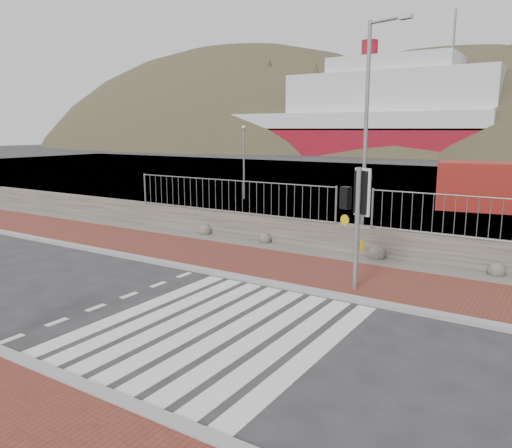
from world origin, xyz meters
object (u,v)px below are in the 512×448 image
Objects in this scene: ferry at (351,120)px; shipping_container at (499,187)px; traffic_signal_far at (357,203)px; streetlight at (369,125)px.

ferry is 56.11m from shipping_container.
streetlight is (-1.35, 4.37, 1.86)m from traffic_signal_far.
ferry is 8.98× the size of shipping_container.
ferry is at bearing -50.46° from traffic_signal_far.
shipping_container is at bearing -60.70° from ferry.
streetlight is at bearing -67.56° from ferry.
traffic_signal_far is 15.50m from shipping_container.
shipping_container is at bearing -77.44° from traffic_signal_far.
ferry is at bearing 129.62° from streetlight.
traffic_signal_far reaches higher than shipping_container.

